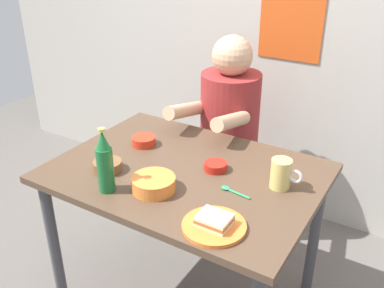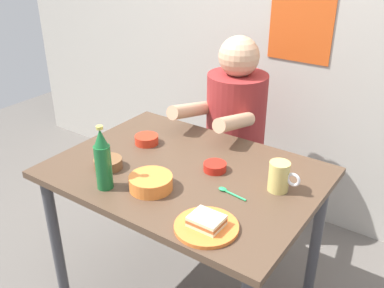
# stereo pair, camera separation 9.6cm
# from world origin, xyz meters

# --- Properties ---
(wall_back) EXTENTS (4.40, 0.09, 2.60)m
(wall_back) POSITION_xyz_m (0.00, 1.05, 1.30)
(wall_back) COLOR #ADA89E
(wall_back) RESTS_ON ground
(dining_table) EXTENTS (1.10, 0.80, 0.74)m
(dining_table) POSITION_xyz_m (0.00, 0.00, 0.65)
(dining_table) COLOR #4C3828
(dining_table) RESTS_ON ground
(stool) EXTENTS (0.34, 0.34, 0.45)m
(stool) POSITION_xyz_m (-0.11, 0.63, 0.35)
(stool) COLOR #4C4C51
(stool) RESTS_ON ground
(person_seated) EXTENTS (0.33, 0.56, 0.72)m
(person_seated) POSITION_xyz_m (-0.11, 0.62, 0.77)
(person_seated) COLOR maroon
(person_seated) RESTS_ON stool
(plate_orange) EXTENTS (0.22, 0.22, 0.01)m
(plate_orange) POSITION_xyz_m (0.29, -0.28, 0.75)
(plate_orange) COLOR orange
(plate_orange) RESTS_ON dining_table
(sandwich) EXTENTS (0.11, 0.09, 0.04)m
(sandwich) POSITION_xyz_m (0.29, -0.28, 0.77)
(sandwich) COLOR beige
(sandwich) RESTS_ON plate_orange
(beer_mug) EXTENTS (0.13, 0.08, 0.12)m
(beer_mug) POSITION_xyz_m (0.39, 0.08, 0.80)
(beer_mug) COLOR #D1BC66
(beer_mug) RESTS_ON dining_table
(beer_bottle) EXTENTS (0.06, 0.06, 0.26)m
(beer_bottle) POSITION_xyz_m (-0.18, -0.29, 0.86)
(beer_bottle) COLOR #19602D
(beer_bottle) RESTS_ON dining_table
(sauce_bowl_chili) EXTENTS (0.11, 0.11, 0.04)m
(sauce_bowl_chili) POSITION_xyz_m (-0.29, 0.10, 0.76)
(sauce_bowl_chili) COLOR red
(sauce_bowl_chili) RESTS_ON dining_table
(sambal_bowl_red) EXTENTS (0.10, 0.10, 0.03)m
(sambal_bowl_red) POSITION_xyz_m (0.11, 0.07, 0.76)
(sambal_bowl_red) COLOR #B21E14
(sambal_bowl_red) RESTS_ON dining_table
(soup_bowl_orange) EXTENTS (0.17, 0.17, 0.05)m
(soup_bowl_orange) POSITION_xyz_m (-0.02, -0.19, 0.77)
(soup_bowl_orange) COLOR orange
(soup_bowl_orange) RESTS_ON dining_table
(condiment_bowl_brown) EXTENTS (0.12, 0.12, 0.04)m
(condiment_bowl_brown) POSITION_xyz_m (-0.28, -0.17, 0.76)
(condiment_bowl_brown) COLOR brown
(condiment_bowl_brown) RESTS_ON dining_table
(spoon) EXTENTS (0.13, 0.03, 0.01)m
(spoon) POSITION_xyz_m (0.23, -0.05, 0.75)
(spoon) COLOR #26A559
(spoon) RESTS_ON dining_table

